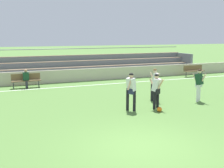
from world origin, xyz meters
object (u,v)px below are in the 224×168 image
object	(u,v)px
player_white_deep_cover	(131,88)
bleacher_stand	(59,66)
bench_near_bin	(26,79)
player_white_pressing_high	(155,82)
soccer_ball	(159,109)
bench_far_right	(194,70)
spectator_seated	(26,77)
player_dark_challenging	(199,82)
player_white_dropping_back	(156,88)

from	to	relation	value
player_white_deep_cover	bleacher_stand	bearing A→B (deg)	94.09
bench_near_bin	player_white_pressing_high	world-z (taller)	player_white_pressing_high
player_white_deep_cover	soccer_ball	distance (m)	1.55
bleacher_stand	soccer_ball	distance (m)	11.72
bench_far_right	player_white_deep_cover	xyz separation A→B (m)	(-9.47, -7.66, 0.46)
bench_near_bin	player_white_pressing_high	distance (m)	8.50
player_white_pressing_high	soccer_ball	distance (m)	2.33
bleacher_stand	spectator_seated	xyz separation A→B (m)	(-2.88, -3.34, -0.24)
bleacher_stand	player_dark_challenging	world-z (taller)	bleacher_stand
bleacher_stand	player_dark_challenging	distance (m)	11.58
spectator_seated	player_white_deep_cover	size ratio (longest dim) A/B	0.71
bleacher_stand	player_white_deep_cover	xyz separation A→B (m)	(0.78, -10.88, 0.07)
spectator_seated	soccer_ball	xyz separation A→B (m)	(4.72, -8.20, -0.59)
player_white_dropping_back	bleacher_stand	bearing A→B (deg)	100.28
bleacher_stand	soccer_ball	size ratio (longest dim) A/B	106.47
spectator_seated	soccer_ball	distance (m)	9.48
bleacher_stand	soccer_ball	world-z (taller)	bleacher_stand
bleacher_stand	player_white_pressing_high	xyz separation A→B (m)	(2.76, -9.58, 0.04)
player_dark_challenging	player_white_pressing_high	xyz separation A→B (m)	(-1.97, 0.99, 0.01)
player_white_dropping_back	player_dark_challenging	distance (m)	2.77
spectator_seated	player_white_pressing_high	size ratio (longest dim) A/B	0.73
bench_near_bin	bench_far_right	size ratio (longest dim) A/B	1.00
spectator_seated	player_white_deep_cover	distance (m)	8.39
bleacher_stand	bench_far_right	distance (m)	10.75
player_white_dropping_back	player_white_pressing_high	xyz separation A→B (m)	(0.76, 1.42, 0.04)
bench_far_right	bleacher_stand	bearing A→B (deg)	162.55
bleacher_stand	player_white_deep_cover	distance (m)	10.91
bleacher_stand	soccer_ball	xyz separation A→B (m)	(1.85, -11.54, -0.83)
spectator_seated	bench_near_bin	bearing A→B (deg)	90.00
spectator_seated	player_dark_challenging	size ratio (longest dim) A/B	0.73
bleacher_stand	bench_far_right	size ratio (longest dim) A/B	13.01
player_white_deep_cover	bench_far_right	bearing A→B (deg)	38.96
player_white_pressing_high	soccer_ball	world-z (taller)	player_white_pressing_high
player_dark_challenging	player_white_pressing_high	distance (m)	2.21
soccer_ball	player_white_pressing_high	bearing A→B (deg)	65.11
spectator_seated	player_dark_challenging	xyz separation A→B (m)	(7.61, -7.23, 0.28)
bench_near_bin	player_white_deep_cover	bearing A→B (deg)	-64.50
player_white_dropping_back	player_dark_challenging	world-z (taller)	player_dark_challenging
bench_near_bin	player_white_dropping_back	size ratio (longest dim) A/B	1.12
player_white_pressing_high	player_white_deep_cover	bearing A→B (deg)	-146.63
soccer_ball	player_white_dropping_back	bearing A→B (deg)	74.89
bench_far_right	soccer_ball	xyz separation A→B (m)	(-8.40, -8.32, -0.44)
soccer_ball	player_white_deep_cover	bearing A→B (deg)	148.37
player_white_pressing_high	player_dark_challenging	bearing A→B (deg)	-26.70
soccer_ball	bench_far_right	bearing A→B (deg)	44.71
player_white_dropping_back	soccer_ball	world-z (taller)	player_white_dropping_back
player_white_deep_cover	player_white_pressing_high	world-z (taller)	player_white_deep_cover
player_white_deep_cover	spectator_seated	bearing A→B (deg)	115.84
bleacher_stand	player_white_pressing_high	distance (m)	9.97
spectator_seated	player_white_dropping_back	xyz separation A→B (m)	(4.87, -7.66, 0.25)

